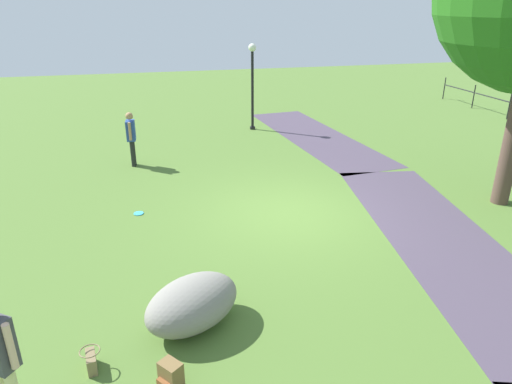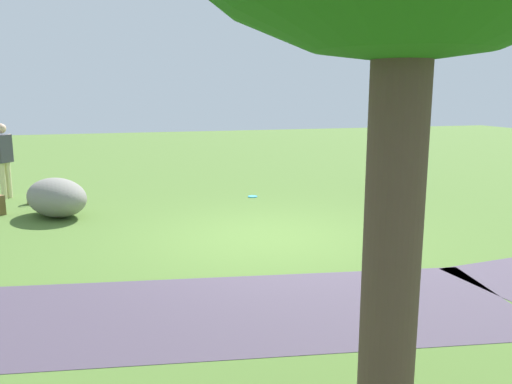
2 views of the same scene
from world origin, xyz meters
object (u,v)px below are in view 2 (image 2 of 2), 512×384
Objects in this scene: lawn_boulder at (57,197)px; frisbee_on_grass at (253,197)px; handbag_on_grass at (35,197)px; woman_with_handbag at (3,155)px; man_near_boulder at (386,153)px.

lawn_boulder is 4.34m from frisbee_on_grass.
handbag_on_grass reaches higher than frisbee_on_grass.
woman_with_handbag is 9.15m from man_near_boulder.
handbag_on_grass is at bearing -3.91° from man_near_boulder.
handbag_on_grass is at bearing -67.45° from lawn_boulder.
handbag_on_grass is at bearing -7.70° from frisbee_on_grass.
frisbee_on_grass is (-4.84, 0.65, -0.13)m from handbag_on_grass.
lawn_boulder reaches higher than handbag_on_grass.
man_near_boulder is at bearing -173.79° from lawn_boulder.
lawn_boulder is at bearing 10.17° from frisbee_on_grass.
handbag_on_grass is 1.50× the size of frisbee_on_grass.
man_near_boulder is 4.78× the size of handbag_on_grass.
lawn_boulder is 8.24× the size of frisbee_on_grass.
woman_with_handbag is 5.18× the size of handbag_on_grass.
handbag_on_grass is (8.36, -0.57, -0.78)m from man_near_boulder.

